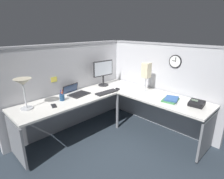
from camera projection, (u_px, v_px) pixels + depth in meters
name	position (u px, v px, depth m)	size (l,w,h in m)	color
ground_plane	(118.00, 134.00, 3.31)	(6.80, 6.80, 0.00)	#2D3842
cubicle_wall_back	(71.00, 86.00, 3.40)	(2.57, 0.12, 1.58)	#B2B2B7
cubicle_wall_right	(159.00, 85.00, 3.47)	(0.12, 2.37, 1.58)	#B2B2B7
desk	(114.00, 105.00, 2.98)	(2.35, 2.15, 0.73)	silver
monitor	(103.00, 71.00, 3.58)	(0.46, 0.20, 0.50)	#232326
laptop	(75.00, 92.00, 3.20)	(0.39, 0.43, 0.22)	#232326
keyboard	(107.00, 92.00, 3.24)	(0.43, 0.14, 0.02)	#232326
computer_mouse	(118.00, 89.00, 3.41)	(0.06, 0.10, 0.03)	black
desk_lamp_dome	(23.00, 84.00, 2.48)	(0.24, 0.24, 0.44)	#B7BABF
pen_cup	(62.00, 97.00, 2.88)	(0.08, 0.08, 0.18)	navy
cell_phone	(54.00, 106.00, 2.68)	(0.07, 0.14, 0.01)	black
office_phone	(197.00, 104.00, 2.67)	(0.21, 0.22, 0.11)	black
book_stack	(171.00, 99.00, 2.89)	(0.32, 0.27, 0.04)	#3F7F4C
desk_lamp_paper	(146.00, 71.00, 3.17)	(0.13, 0.13, 0.53)	#B7BABF
wall_clock	(175.00, 61.00, 3.07)	(0.04, 0.22, 0.22)	black
pinned_note_leftmost	(54.00, 79.00, 3.06)	(0.11, 0.00, 0.09)	#EAD84C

